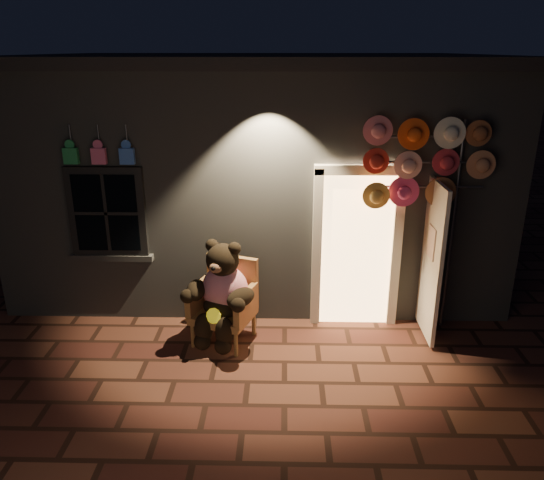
{
  "coord_description": "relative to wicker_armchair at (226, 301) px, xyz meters",
  "views": [
    {
      "loc": [
        0.4,
        -5.08,
        3.56
      ],
      "look_at": [
        0.25,
        1.0,
        1.35
      ],
      "focal_mm": 35.0,
      "sensor_mm": 36.0,
      "label": 1
    }
  ],
  "objects": [
    {
      "name": "wicker_armchair",
      "position": [
        0.0,
        0.0,
        0.0
      ],
      "size": [
        0.89,
        0.86,
        1.06
      ],
      "rotation": [
        0.0,
        0.0,
        -0.34
      ],
      "color": "olive",
      "rests_on": "ground"
    },
    {
      "name": "shop_building",
      "position": [
        0.34,
        3.01,
        1.2
      ],
      "size": [
        7.3,
        5.95,
        3.51
      ],
      "color": "slate",
      "rests_on": "ground"
    },
    {
      "name": "teddy_bear",
      "position": [
        -0.03,
        -0.13,
        0.17
      ],
      "size": [
        0.91,
        0.85,
        1.32
      ],
      "rotation": [
        0.0,
        0.0,
        -0.34
      ],
      "color": "red",
      "rests_on": "ground"
    },
    {
      "name": "ground",
      "position": [
        0.34,
        -0.98,
        -0.53
      ],
      "size": [
        60.0,
        60.0,
        0.0
      ],
      "primitive_type": "plane",
      "color": "brown",
      "rests_on": "ground"
    },
    {
      "name": "hat_rack",
      "position": [
        2.41,
        0.3,
        1.72
      ],
      "size": [
        1.57,
        0.22,
        2.78
      ],
      "color": "#59595E",
      "rests_on": "ground"
    }
  ]
}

